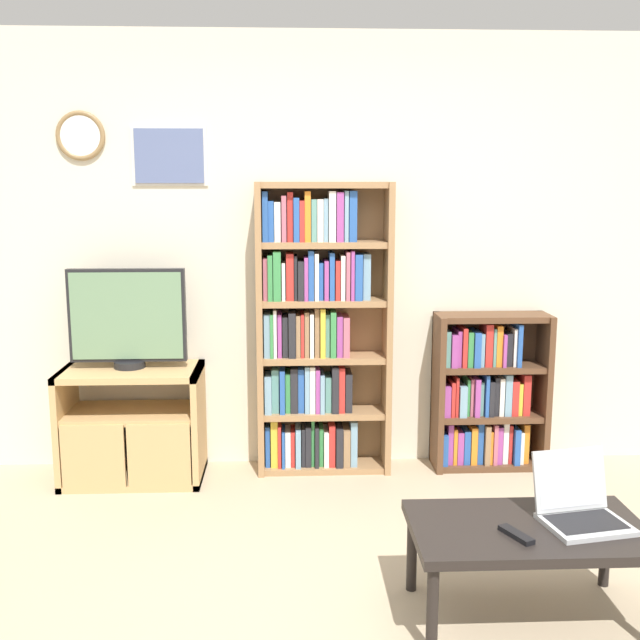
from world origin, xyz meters
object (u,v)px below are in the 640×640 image
at_px(television, 127,318).
at_px(remote_near_laptop, 516,535).
at_px(coffee_table, 528,536).
at_px(bookshelf_short, 486,394).
at_px(bookshelf_tall, 317,330).
at_px(laptop, 579,505).
at_px(tv_stand, 132,425).

height_order(television, remote_near_laptop, television).
relative_size(television, coffee_table, 0.72).
relative_size(bookshelf_short, coffee_table, 1.03).
relative_size(bookshelf_short, remote_near_laptop, 5.82).
height_order(television, bookshelf_tall, bookshelf_tall).
bearing_deg(television, laptop, -36.49).
relative_size(television, bookshelf_short, 0.70).
relative_size(tv_stand, bookshelf_tall, 0.47).
bearing_deg(coffee_table, television, 139.95).
distance_m(tv_stand, remote_near_laptop, 2.40).
bearing_deg(television, remote_near_laptop, -42.95).
relative_size(tv_stand, laptop, 2.22).
xyz_separation_m(television, coffee_table, (1.86, -1.57, -0.61)).
xyz_separation_m(television, bookshelf_short, (2.13, 0.09, -0.50)).
distance_m(bookshelf_tall, laptop, 1.94).
bearing_deg(remote_near_laptop, bookshelf_tall, 86.79).
height_order(tv_stand, bookshelf_tall, bookshelf_tall).
relative_size(laptop, remote_near_laptop, 2.21).
xyz_separation_m(television, bookshelf_tall, (1.09, 0.09, -0.09)).
xyz_separation_m(coffee_table, remote_near_laptop, (-0.08, -0.09, 0.05)).
bearing_deg(bookshelf_tall, bookshelf_short, -0.08).
bearing_deg(bookshelf_tall, laptop, -58.89).
height_order(tv_stand, bookshelf_short, bookshelf_short).
height_order(tv_stand, remote_near_laptop, tv_stand).
bearing_deg(bookshelf_short, coffee_table, -99.09).
xyz_separation_m(coffee_table, laptop, (0.21, 0.03, 0.11)).
height_order(bookshelf_tall, coffee_table, bookshelf_tall).
bearing_deg(bookshelf_tall, remote_near_laptop, -68.47).
bearing_deg(tv_stand, coffee_table, -39.36).
bearing_deg(bookshelf_short, remote_near_laptop, -101.13).
relative_size(bookshelf_short, laptop, 2.63).
relative_size(coffee_table, remote_near_laptop, 5.65).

